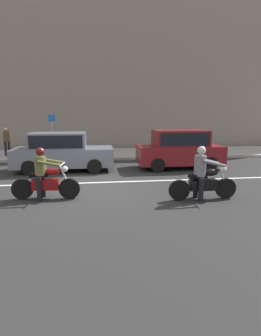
{
  "coord_description": "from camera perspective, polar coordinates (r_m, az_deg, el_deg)",
  "views": [
    {
      "loc": [
        0.3,
        -8.96,
        2.51
      ],
      "look_at": [
        1.34,
        -0.87,
        0.88
      ],
      "focal_mm": 28.77,
      "sensor_mm": 36.0,
      "label": 1
    }
  ],
  "objects": [
    {
      "name": "ground_plane",
      "position": [
        9.31,
        -8.93,
        -4.5
      ],
      "size": [
        80.0,
        80.0,
        0.0
      ],
      "primitive_type": "plane",
      "color": "#262626"
    },
    {
      "name": "motorcycle_with_rider_gray",
      "position": [
        8.27,
        15.07,
        -2.07
      ],
      "size": [
        2.09,
        0.7,
        1.61
      ],
      "color": "black",
      "rests_on": "ground_plane"
    },
    {
      "name": "street_sign_post",
      "position": [
        17.82,
        -16.24,
        7.91
      ],
      "size": [
        0.44,
        0.08,
        2.41
      ],
      "color": "gray",
      "rests_on": "sidewalk_slab"
    },
    {
      "name": "sidewalk_slab",
      "position": [
        17.14,
        -8.26,
        2.97
      ],
      "size": [
        40.0,
        4.4,
        0.14
      ],
      "primitive_type": "cube",
      "color": "#99968E",
      "rests_on": "ground_plane"
    },
    {
      "name": "pedestrian_bystander",
      "position": [
        17.17,
        -24.76,
        5.51
      ],
      "size": [
        0.34,
        0.34,
        1.64
      ],
      "color": "black",
      "rests_on": "sidewalk_slab"
    },
    {
      "name": "parked_hatchback_maroon",
      "position": [
        12.88,
        10.36,
        4.06
      ],
      "size": [
        3.93,
        1.76,
        1.8
      ],
      "color": "maroon",
      "rests_on": "ground_plane"
    },
    {
      "name": "parked_sedan_slate_gray",
      "position": [
        12.49,
        -14.3,
        3.42
      ],
      "size": [
        4.36,
        1.82,
        1.72
      ],
      "color": "slate",
      "rests_on": "ground_plane"
    },
    {
      "name": "building_facade",
      "position": [
        20.84,
        -8.69,
        23.36
      ],
      "size": [
        40.0,
        1.4,
        13.83
      ],
      "primitive_type": "cube",
      "color": "slate",
      "rests_on": "ground_plane"
    },
    {
      "name": "lane_marking_stripe",
      "position": [
        10.18,
        -7.04,
        -3.07
      ],
      "size": [
        18.0,
        0.14,
        0.01
      ],
      "primitive_type": "cube",
      "color": "silver",
      "rests_on": "ground_plane"
    },
    {
      "name": "motorcycle_with_rider_olive",
      "position": [
        8.43,
        -17.7,
        -2.05
      ],
      "size": [
        2.03,
        0.7,
        1.56
      ],
      "color": "black",
      "rests_on": "ground_plane"
    }
  ]
}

